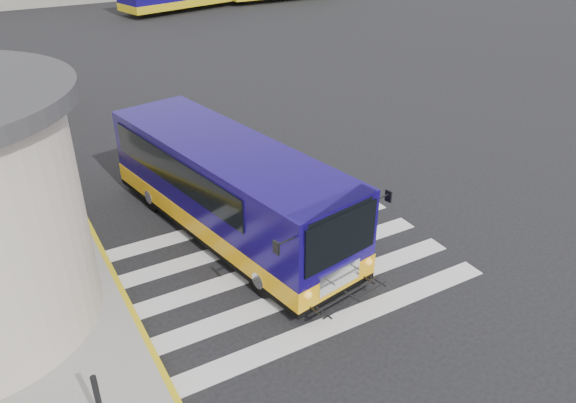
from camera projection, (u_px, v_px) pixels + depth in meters
ground at (280, 244)px, 14.25m from camera, size 140.00×140.00×0.00m
curb_strip at (82, 212)px, 15.49m from camera, size 0.12×34.00×0.16m
crosswalk at (278, 265)px, 13.43m from camera, size 8.00×5.35×0.01m
transit_bus at (229, 192)px, 14.23m from camera, size 4.09×8.92×2.45m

